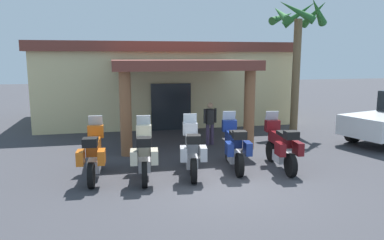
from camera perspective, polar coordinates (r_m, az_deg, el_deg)
The scene contains 9 objects.
ground_plane at distance 9.74m, azimuth 5.12°, elevation -9.94°, with size 80.00×80.00×0.00m, color #38383D.
motel_building at distance 19.84m, azimuth -4.81°, elevation 6.06°, with size 12.50×11.81×3.95m.
motorcycle_orange at distance 10.34m, azimuth -14.97°, elevation -5.03°, with size 0.73×2.21×1.61m.
motorcycle_cream at distance 10.12m, azimuth -7.41°, elevation -5.09°, with size 0.75×2.21×1.61m.
motorcycle_silver at distance 10.35m, azimuth -0.02°, elevation -4.68°, with size 0.86×2.20×1.61m.
motorcycle_blue at distance 10.93m, azimuth 6.53°, elevation -3.96°, with size 0.82×2.21×1.61m.
motorcycle_maroon at distance 11.15m, azimuth 13.61°, elevation -3.90°, with size 0.75×2.21×1.61m.
pedestrian at distance 13.81m, azimuth 2.80°, elevation -0.10°, with size 0.52×0.32×1.60m.
palm_tree_near_portico at distance 17.16m, azimuth 16.01°, elevation 12.77°, with size 2.48×2.57×5.82m.
Camera 1 is at (-3.01, -8.67, 3.27)m, focal length 34.49 mm.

